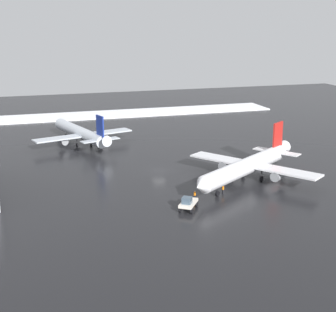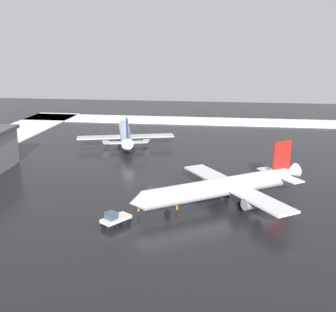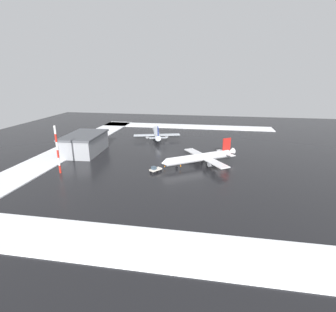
# 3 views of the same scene
# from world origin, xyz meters

# --- Properties ---
(ground_plane) EXTENTS (240.00, 240.00, 0.00)m
(ground_plane) POSITION_xyz_m (0.00, 0.00, 0.00)
(ground_plane) COLOR black
(snow_bank_left) EXTENTS (14.00, 116.00, 0.35)m
(snow_bank_left) POSITION_xyz_m (-67.00, 0.00, 0.17)
(snow_bank_left) COLOR white
(snow_bank_left) RESTS_ON ground_plane
(airplane_far_rear) EXTENTS (25.03, 29.09, 9.93)m
(airplane_far_rear) POSITION_xyz_m (12.43, 14.35, 3.28)
(airplane_far_rear) COLOR white
(airplane_far_rear) RESTS_ON ground_plane
(airplane_distant_tail) EXTENTS (30.33, 25.50, 9.17)m
(airplane_distant_tail) POSITION_xyz_m (-28.11, -12.33, 3.03)
(airplane_distant_tail) COLOR silver
(airplane_distant_tail) RESTS_ON ground_plane
(pushback_tug) EXTENTS (5.03, 4.44, 2.50)m
(pushback_tug) POSITION_xyz_m (23.45, -1.77, 1.28)
(pushback_tug) COLOR silver
(pushback_tug) RESTS_ON ground_plane
(ground_crew_near_tug) EXTENTS (0.36, 0.36, 1.71)m
(ground_crew_near_tug) POSITION_xyz_m (19.17, 1.00, 0.97)
(ground_crew_near_tug) COLOR black
(ground_crew_near_tug) RESTS_ON ground_plane
(ground_crew_beside_wing) EXTENTS (0.36, 0.36, 1.71)m
(ground_crew_beside_wing) POSITION_xyz_m (17.68, 7.00, 0.97)
(ground_crew_beside_wing) COLOR black
(ground_crew_beside_wing) RESTS_ON ground_plane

